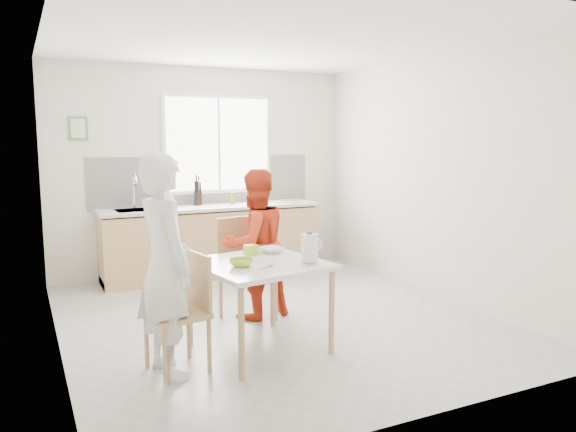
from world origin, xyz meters
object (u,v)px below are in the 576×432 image
at_px(chair_left, 185,306).
at_px(wine_bottle_b, 199,193).
at_px(bowl_green, 241,263).
at_px(person_red, 255,244).
at_px(chair_far, 244,263).
at_px(dining_table, 259,271).
at_px(milk_jug, 310,247).
at_px(bowl_white, 272,250).
at_px(wine_bottle_a, 197,193).
at_px(person_white, 165,266).

xyz_separation_m(chair_left, wine_bottle_b, (1.01, 2.91, 0.57)).
height_order(bowl_green, wine_bottle_b, wine_bottle_b).
bearing_deg(person_red, chair_far, -31.99).
height_order(dining_table, milk_jug, milk_jug).
relative_size(chair_far, bowl_green, 5.06).
xyz_separation_m(person_red, bowl_green, (-0.50, -0.91, 0.05)).
bearing_deg(person_red, bowl_white, 74.13).
distance_m(person_red, bowl_green, 1.04).
height_order(chair_left, bowl_green, chair_left).
relative_size(dining_table, chair_left, 1.26).
bearing_deg(chair_left, milk_jug, 74.40).
bearing_deg(wine_bottle_b, chair_far, -94.08).
xyz_separation_m(chair_left, bowl_green, (0.48, 0.03, 0.29)).
bearing_deg(wine_bottle_a, bowl_green, -99.67).
height_order(milk_jug, wine_bottle_a, wine_bottle_a).
distance_m(chair_far, milk_jug, 1.16).
distance_m(chair_left, wine_bottle_a, 3.08).
relative_size(chair_left, wine_bottle_b, 3.03).
bearing_deg(dining_table, chair_left, -170.18).
distance_m(bowl_white, wine_bottle_a, 2.47).
xyz_separation_m(chair_far, person_red, (0.11, -0.04, 0.19)).
bearing_deg(chair_far, person_red, -31.99).
bearing_deg(chair_far, wine_bottle_a, 77.43).
xyz_separation_m(person_white, bowl_white, (1.07, 0.44, -0.06)).
xyz_separation_m(dining_table, bowl_white, (0.25, 0.30, 0.10)).
height_order(person_white, person_red, person_white).
distance_m(dining_table, person_red, 0.89).
height_order(person_red, milk_jug, person_red).
height_order(chair_left, person_red, person_red).
xyz_separation_m(dining_table, milk_jug, (0.37, -0.22, 0.21)).
height_order(wine_bottle_a, wine_bottle_b, wine_bottle_a).
bearing_deg(wine_bottle_b, bowl_white, -92.02).
bearing_deg(bowl_green, person_white, -174.70).
height_order(person_white, bowl_white, person_white).
height_order(chair_far, milk_jug, milk_jug).
distance_m(chair_far, person_red, 0.22).
bearing_deg(bowl_white, wine_bottle_a, 89.04).
height_order(person_white, bowl_green, person_white).
bearing_deg(chair_far, bowl_white, -94.96).
distance_m(dining_table, bowl_green, 0.23).
bearing_deg(wine_bottle_a, chair_far, -92.75).
distance_m(dining_table, chair_left, 0.71).
distance_m(bowl_green, milk_jug, 0.58).
xyz_separation_m(chair_left, milk_jug, (1.04, -0.11, 0.40)).
relative_size(dining_table, person_red, 0.77).
bearing_deg(person_white, chair_far, -55.06).
xyz_separation_m(chair_left, person_white, (-0.15, -0.03, 0.34)).
bearing_deg(milk_jug, person_red, 83.30).
bearing_deg(bowl_white, wine_bottle_b, 87.98).
height_order(bowl_green, bowl_white, bowl_green).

